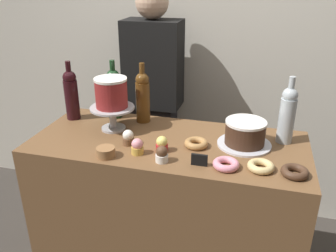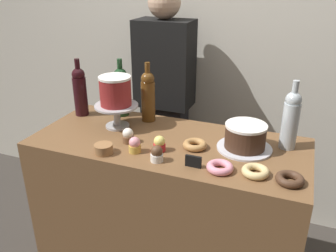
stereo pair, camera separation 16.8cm
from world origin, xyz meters
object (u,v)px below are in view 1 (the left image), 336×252
Objects in this scene: cake_stand_pedestal at (113,114)px; wine_bottle_clear at (287,114)px; price_sign_chalkboard at (199,160)px; chocolate_round_cake at (245,132)px; cookie_stack at (106,152)px; cupcake_chocolate at (162,154)px; wine_bottle_green at (114,92)px; wine_bottle_amber at (143,96)px; donut_glazed at (261,166)px; donut_chocolate at (295,172)px; white_layer_cake at (111,93)px; barista_figure at (154,106)px; cupcake_strawberry at (137,147)px; donut_pink at (226,164)px; wine_bottle_dark_red at (71,94)px; donut_maple at (196,143)px; cupcake_vanilla at (128,138)px; cupcake_lemon at (161,144)px.

wine_bottle_clear is at bearing 5.31° from cake_stand_pedestal.
cake_stand_pedestal reaches higher than price_sign_chalkboard.
cookie_stack is (-0.59, -0.27, -0.05)m from chocolate_round_cake.
cupcake_chocolate is 0.16m from price_sign_chalkboard.
wine_bottle_clear is at bearing 26.12° from chocolate_round_cake.
wine_bottle_amber is at bearing -6.44° from wine_bottle_green.
price_sign_chalkboard is (-0.25, -0.03, 0.01)m from donut_glazed.
cake_stand_pedestal is at bearing 163.65° from donut_glazed.
wine_bottle_amber is 2.91× the size of donut_chocolate.
white_layer_cake is 1.47× the size of donut_glazed.
cookie_stack is at bearing -176.24° from donut_chocolate.
donut_glazed is 1.05m from barista_figure.
chocolate_round_cake is 2.56× the size of cupcake_strawberry.
barista_figure is at bearing 125.36° from donut_pink.
wine_bottle_dark_red is 0.20× the size of barista_figure.
cupcake_strawberry is (-0.46, -0.21, -0.03)m from chocolate_round_cake.
donut_maple is (0.24, 0.14, -0.02)m from cupcake_strawberry.
barista_figure is (-0.07, 0.41, -0.21)m from wine_bottle_amber.
chocolate_round_cake reaches higher than donut_chocolate.
cookie_stack is (-0.25, -0.02, -0.01)m from cupcake_chocolate.
donut_chocolate is (0.77, -0.38, -0.13)m from wine_bottle_amber.
donut_glazed is at bearing 8.22° from donut_pink.
white_layer_cake is at bearing 133.67° from cupcake_vanilla.
donut_maple is at bearing 30.19° from cupcake_lemon.
price_sign_chalkboard is (0.50, -0.25, -0.18)m from white_layer_cake.
chocolate_round_cake is 0.59× the size of wine_bottle_green.
white_layer_cake reaches higher than cookie_stack.
donut_pink is at bearing -104.50° from chocolate_round_cake.
donut_chocolate is at bearing 3.76° from cookie_stack.
cake_stand_pedestal is 0.12m from white_layer_cake.
donut_glazed is at bearing 5.35° from cookie_stack.
donut_pink is at bearing 4.24° from cupcake_chocolate.
cake_stand_pedestal is at bearing 133.67° from cupcake_strawberry.
cookie_stack is 0.42m from price_sign_chalkboard.
donut_pink and donut_chocolate have the same top height.
cupcake_vanilla is 0.66× the size of donut_pink.
wine_bottle_clear is 4.38× the size of cupcake_chocolate.
cupcake_chocolate reaches higher than price_sign_chalkboard.
donut_chocolate is 1.60× the size of price_sign_chalkboard.
donut_glazed is at bearing -47.67° from barista_figure.
donut_pink is at bearing -37.81° from wine_bottle_amber.
barista_figure reaches higher than cupcake_vanilla.
donut_pink is 0.11m from price_sign_chalkboard.
donut_maple is at bearing -12.69° from wine_bottle_dark_red.
cupcake_strawberry is 0.05× the size of barista_figure.
cookie_stack reaches higher than donut_chocolate.
chocolate_round_cake is 1.70× the size of donut_maple.
wine_bottle_dark_red reaches higher than price_sign_chalkboard.
cupcake_chocolate reaches higher than donut_maple.
donut_chocolate is at bearing -18.89° from donut_maple.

